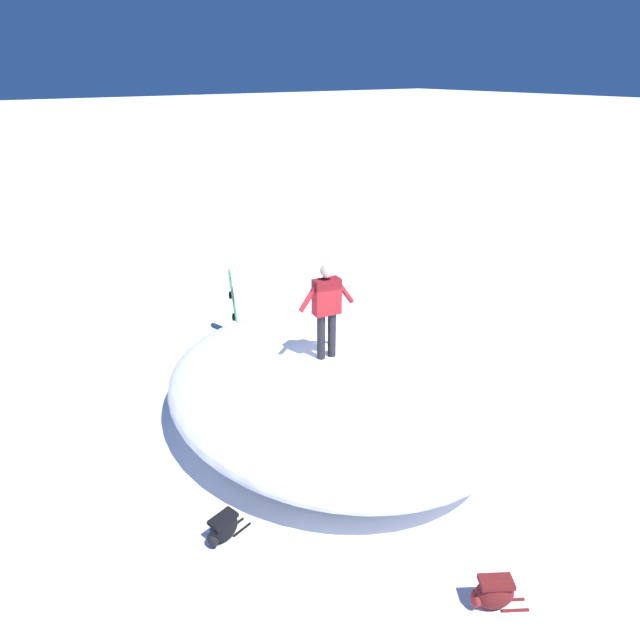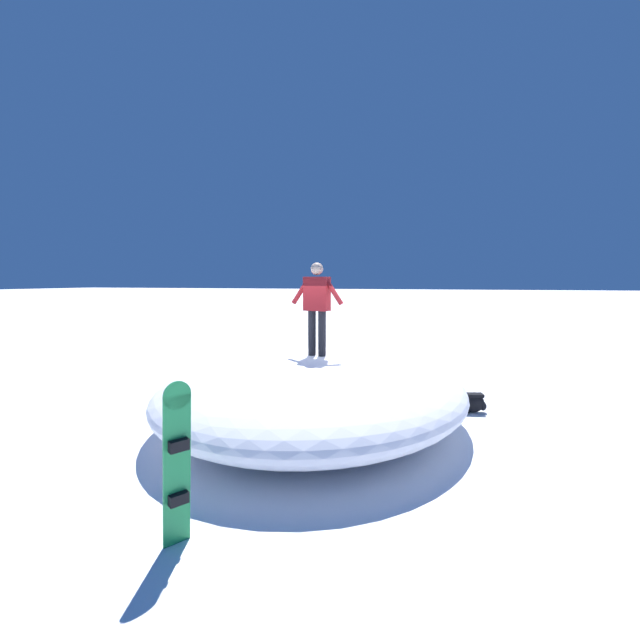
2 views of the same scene
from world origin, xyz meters
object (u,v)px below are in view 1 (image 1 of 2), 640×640
at_px(snowboarder_standing, 327,306).
at_px(backpack_near, 493,593).
at_px(backpack_far, 223,528).
at_px(snowboard_primary_upright, 233,302).

bearing_deg(snowboarder_standing, backpack_near, -99.14).
distance_m(backpack_near, backpack_far, 3.44).
xyz_separation_m(snowboard_primary_upright, backpack_far, (-3.00, -5.44, -0.66)).
xyz_separation_m(snowboarder_standing, snowboard_primary_upright, (0.23, 3.95, -1.34)).
bearing_deg(snowboard_primary_upright, snowboarder_standing, -93.29).
xyz_separation_m(backpack_near, backpack_far, (-2.09, 2.74, -0.03)).
bearing_deg(backpack_near, snowboarder_standing, 80.86).
height_order(snowboarder_standing, snowboard_primary_upright, snowboarder_standing).
distance_m(snowboarder_standing, backpack_near, 4.72).
relative_size(snowboarder_standing, backpack_near, 2.45).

